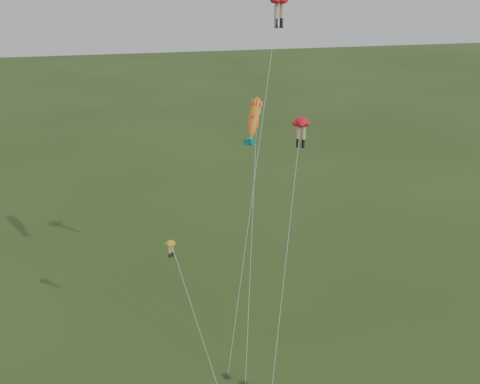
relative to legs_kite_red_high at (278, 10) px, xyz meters
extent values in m
plane|color=#294117|center=(-4.56, -7.55, -23.26)|extent=(300.00, 300.00, 0.00)
cylinder|color=tan|center=(-0.07, 0.17, -0.04)|extent=(0.29, 0.29, 0.99)
cylinder|color=black|center=(-0.07, 0.17, -0.79)|extent=(0.23, 0.23, 0.50)
cube|color=black|center=(-0.07, 0.17, -1.11)|extent=(0.21, 0.31, 0.14)
cylinder|color=tan|center=(0.32, 0.24, -0.04)|extent=(0.29, 0.29, 0.99)
cylinder|color=black|center=(0.32, 0.24, -0.79)|extent=(0.23, 0.23, 0.50)
cube|color=black|center=(0.32, 0.24, -1.11)|extent=(0.21, 0.31, 0.14)
cylinder|color=silver|center=(-2.56, -4.07, -11.00)|extent=(5.42, 8.59, 24.09)
cube|color=black|center=(-5.25, -8.34, -23.14)|extent=(0.25, 0.35, 0.24)
ellipsoid|color=red|center=(1.61, -1.20, -7.52)|extent=(1.84, 1.84, 0.66)
cylinder|color=tan|center=(1.44, -1.09, -8.30)|extent=(0.29, 0.29, 1.01)
cylinder|color=black|center=(1.44, -1.09, -9.05)|extent=(0.23, 0.23, 0.50)
cube|color=black|center=(1.44, -1.09, -9.38)|extent=(0.30, 0.34, 0.15)
cylinder|color=tan|center=(1.77, -1.32, -8.30)|extent=(0.29, 0.29, 1.01)
cylinder|color=black|center=(1.77, -1.32, -9.05)|extent=(0.23, 0.23, 0.50)
cube|color=black|center=(1.77, -1.32, -9.38)|extent=(0.30, 0.34, 0.15)
cylinder|color=silver|center=(-0.67, -6.13, -15.12)|extent=(4.60, 9.90, 15.86)
ellipsoid|color=gold|center=(-8.33, -3.27, -15.15)|extent=(1.05, 1.05, 0.39)
cylinder|color=tan|center=(-8.44, -3.32, -15.61)|extent=(0.17, 0.17, 0.59)
cylinder|color=black|center=(-8.44, -3.32, -16.05)|extent=(0.13, 0.13, 0.30)
cube|color=black|center=(-8.44, -3.32, -16.24)|extent=(0.17, 0.20, 0.09)
cylinder|color=tan|center=(-8.23, -3.21, -15.61)|extent=(0.17, 0.17, 0.59)
cylinder|color=black|center=(-8.23, -3.21, -16.05)|extent=(0.13, 0.13, 0.30)
cube|color=black|center=(-8.23, -3.21, -16.24)|extent=(0.17, 0.20, 0.09)
cylinder|color=silver|center=(-7.16, -7.48, -19.00)|extent=(2.38, 8.45, 8.09)
ellipsoid|color=yellow|center=(-1.83, -0.99, -7.06)|extent=(2.05, 2.80, 3.04)
sphere|color=yellow|center=(-1.83, -0.99, -7.06)|extent=(1.38, 1.54, 1.27)
cone|color=#14867E|center=(-1.83, -0.99, -7.06)|extent=(1.19, 1.40, 1.17)
cone|color=#14867E|center=(-1.83, -0.99, -7.06)|extent=(1.19, 1.40, 1.17)
cone|color=#14867E|center=(-1.83, -0.99, -7.06)|extent=(0.67, 0.79, 0.66)
cone|color=#14867E|center=(-1.83, -0.99, -7.06)|extent=(0.67, 0.79, 0.66)
cone|color=#B71315|center=(-1.83, -0.99, -7.06)|extent=(0.70, 0.79, 0.66)
cylinder|color=silver|center=(-3.04, -5.16, -15.05)|extent=(2.45, 8.36, 15.99)
cube|color=black|center=(-4.24, -9.32, -23.14)|extent=(0.25, 0.35, 0.24)
camera|label=1|loc=(-10.45, -36.64, 2.77)|focal=40.00mm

